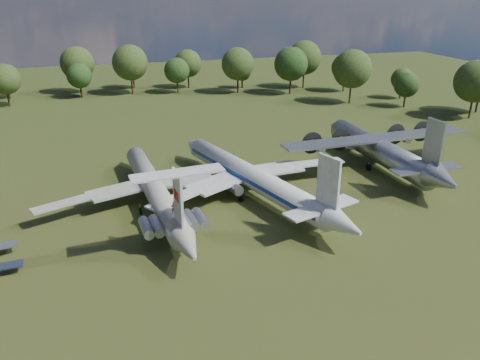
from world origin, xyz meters
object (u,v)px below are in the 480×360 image
object	(u,v)px
il62_airliner	(155,193)
tu104_jet	(252,181)
an12_transport	(379,153)
person_on_il62	(174,208)

from	to	relation	value
il62_airliner	tu104_jet	world-z (taller)	tu104_jet
tu104_jet	il62_airliner	bearing A→B (deg)	162.53
an12_transport	tu104_jet	bearing A→B (deg)	-169.74
tu104_jet	person_on_il62	world-z (taller)	person_on_il62
il62_airliner	person_on_il62	distance (m)	12.56
tu104_jet	an12_transport	size ratio (longest dim) A/B	1.18
il62_airliner	tu104_jet	bearing A→B (deg)	-5.36
il62_airliner	person_on_il62	xyz separation A→B (m)	(1.11, -12.14, 3.04)
tu104_jet	an12_transport	world-z (taller)	an12_transport
an12_transport	person_on_il62	size ratio (longest dim) A/B	23.30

